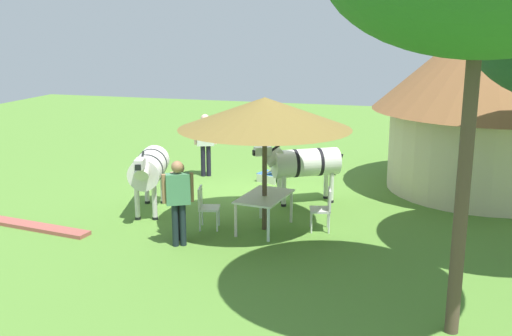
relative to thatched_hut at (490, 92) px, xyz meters
name	(u,v)px	position (x,y,z in m)	size (l,w,h in m)	color
ground_plane	(252,201)	(2.64, -5.47, -2.55)	(36.00, 36.00, 0.00)	#548431
thatched_hut	(490,92)	(0.00, 0.00, 0.00)	(5.84, 5.84, 4.69)	beige
shade_umbrella	(265,113)	(4.58, -4.63, -0.08)	(3.54, 3.54, 2.79)	#473A28
patio_dining_table	(264,199)	(4.58, -4.63, -1.90)	(1.52, 1.02, 0.74)	silver
patio_chair_near_lawn	(324,207)	(4.30, -3.42, -2.03)	(0.52, 0.51, 0.90)	silver
patio_chair_near_hut	(205,205)	(4.87, -5.85, -2.03)	(0.53, 0.51, 0.90)	white
guest_beside_umbrella	(180,194)	(5.70, -6.06, -1.59)	(0.40, 0.50, 1.60)	black
guest_behind_table	(178,195)	(5.96, -5.98, -1.53)	(0.41, 0.54, 1.70)	black
standing_watcher	(205,139)	(0.68, -7.42, -1.49)	(0.39, 0.59, 1.77)	black
striped_lounge_chair	(273,173)	(0.76, -5.43, -2.29)	(0.77, 0.92, 0.66)	#376BAB
zebra_nearest_camera	(149,168)	(4.14, -7.47, -1.52)	(2.24, 1.12, 1.57)	silver
zebra_by_umbrella	(304,163)	(2.44, -4.25, -1.58)	(1.42, 2.01, 1.51)	silver
brick_patio_kerb	(33,226)	(5.87, -9.38, -2.51)	(2.80, 0.36, 0.08)	#A15046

